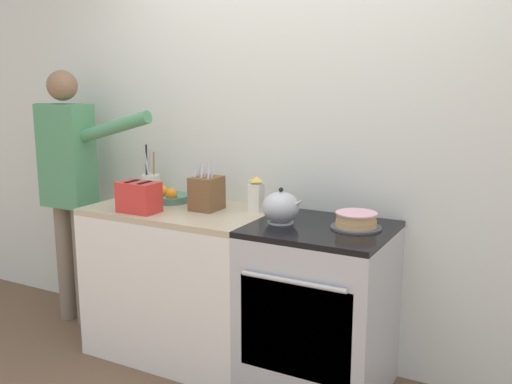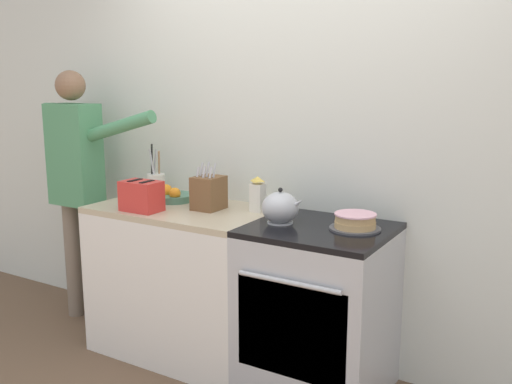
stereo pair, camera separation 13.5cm
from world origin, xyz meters
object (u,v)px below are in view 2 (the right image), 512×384
tea_kettle (281,208)px  person_baker (77,174)px  toaster (141,196)px  milk_carton (258,195)px  stove_range (318,310)px  knife_block (209,193)px  fruit_bowl (173,196)px  layer_cake (355,222)px  utensil_crock (156,183)px

tea_kettle → person_baker: size_ratio=0.14×
toaster → milk_carton: milk_carton is taller
stove_range → milk_carton: bearing=163.5°
knife_block → tea_kettle: bearing=-7.9°
stove_range → fruit_bowl: fruit_bowl is taller
tea_kettle → knife_block: bearing=172.1°
layer_cake → stove_range: bearing=-163.8°
layer_cake → person_baker: size_ratio=0.15×
fruit_bowl → tea_kettle: bearing=-9.5°
knife_block → toaster: (-0.30, -0.23, -0.01)m
stove_range → utensil_crock: (-1.25, 0.20, 0.53)m
knife_block → fruit_bowl: size_ratio=1.11×
layer_cake → tea_kettle: tea_kettle is taller
tea_kettle → person_baker: (-1.58, 0.06, 0.03)m
tea_kettle → milk_carton: bearing=145.5°
layer_cake → fruit_bowl: 1.21m
layer_cake → toaster: bearing=-168.6°
person_baker → tea_kettle: bearing=11.9°
knife_block → fruit_bowl: knife_block is taller
stove_range → toaster: size_ratio=3.75×
fruit_bowl → knife_block: bearing=-12.0°
utensil_crock → milk_carton: 0.81m
utensil_crock → knife_block: bearing=-16.3°
toaster → person_baker: bearing=164.1°
utensil_crock → fruit_bowl: 0.23m
utensil_crock → fruit_bowl: size_ratio=1.33×
utensil_crock → milk_carton: (0.80, -0.06, 0.02)m
knife_block → fruit_bowl: 0.33m
utensil_crock → fruit_bowl: bearing=-22.5°
layer_cake → utensil_crock: bearing=174.1°
layer_cake → knife_block: knife_block is taller
stove_range → layer_cake: layer_cake is taller
utensil_crock → milk_carton: size_ratio=1.63×
knife_block → utensil_crock: bearing=163.7°
milk_carton → person_baker: size_ratio=0.12×
toaster → utensil_crock: bearing=120.3°
tea_kettle → person_baker: 1.58m
utensil_crock → toaster: (0.23, -0.39, 0.01)m
stove_range → person_baker: (-1.79, 0.03, 0.57)m
layer_cake → knife_block: 0.89m
stove_range → toaster: bearing=-169.5°
person_baker → utensil_crock: bearing=31.2°
knife_block → utensil_crock: (-0.53, 0.15, -0.02)m
person_baker → layer_cake: bearing=14.6°
stove_range → milk_carton: 0.72m
milk_carton → tea_kettle: bearing=-34.5°
stove_range → utensil_crock: utensil_crock is taller
layer_cake → utensil_crock: utensil_crock is taller
person_baker → stove_range: bearing=13.1°
fruit_bowl → person_baker: size_ratio=0.15×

